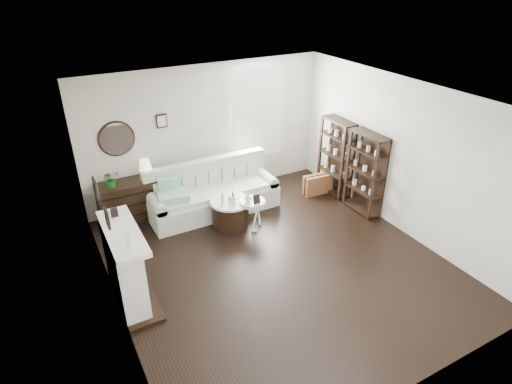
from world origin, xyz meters
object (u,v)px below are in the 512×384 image
dresser (131,201)px  drum_table (230,212)px  sofa (212,195)px  pedestal_table (252,203)px

dresser → drum_table: bearing=-34.6°
dresser → sofa: bearing=-14.9°
drum_table → pedestal_table: pedestal_table is taller
sofa → drum_table: bearing=-83.6°
dresser → pedestal_table: bearing=-35.8°
sofa → pedestal_table: 1.05m
sofa → drum_table: 0.68m
sofa → dresser: 1.53m
drum_table → dresser: bearing=145.4°
sofa → dresser: sofa is taller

